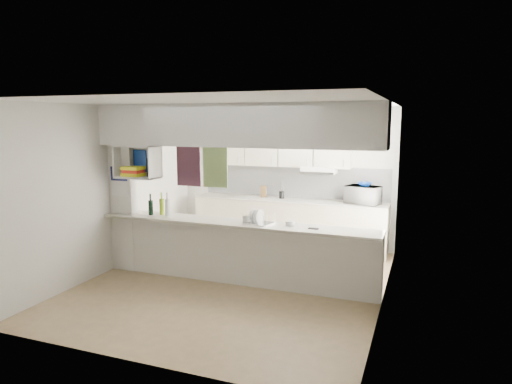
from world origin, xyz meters
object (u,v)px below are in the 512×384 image
at_px(dish_rack, 259,218).
at_px(bowl, 365,184).
at_px(wine_bottles, 160,207).
at_px(microwave, 363,195).

bearing_deg(dish_rack, bowl, 76.60).
bearing_deg(wine_bottles, bowl, 36.65).
height_order(dish_rack, wine_bottles, wine_bottles).
xyz_separation_m(microwave, wine_bottles, (-2.80, -2.09, -0.03)).
relative_size(microwave, wine_bottles, 1.53).
height_order(microwave, bowl, bowl).
relative_size(bowl, dish_rack, 0.56).
bearing_deg(wine_bottles, dish_rack, 0.21).
height_order(microwave, wine_bottles, wine_bottles).
relative_size(bowl, wine_bottles, 0.68).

